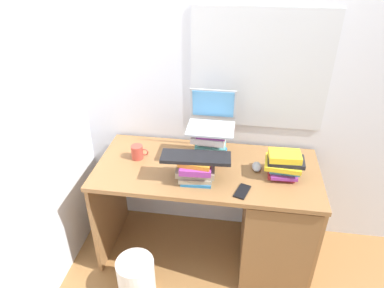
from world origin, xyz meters
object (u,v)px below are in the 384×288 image
(desk, at_px, (260,216))
(book_stack_keyboard_riser, at_px, (196,170))
(computer_mouse, at_px, (257,167))
(cell_phone, at_px, (242,191))
(book_stack_side, at_px, (284,164))
(wastebasket, at_px, (136,277))
(laptop, at_px, (212,118))
(book_stack_tall, at_px, (211,144))
(keyboard, at_px, (196,157))
(mug, at_px, (138,152))

(desk, distance_m, book_stack_keyboard_riser, 0.62)
(computer_mouse, xyz_separation_m, cell_phone, (-0.08, -0.25, -0.01))
(book_stack_side, distance_m, wastebasket, 1.21)
(desk, height_order, laptop, laptop)
(desk, xyz_separation_m, computer_mouse, (-0.05, 0.06, 0.37))
(book_stack_tall, height_order, wastebasket, book_stack_tall)
(book_stack_tall, bearing_deg, book_stack_keyboard_riser, -104.81)
(desk, bearing_deg, laptop, 154.42)
(wastebasket, bearing_deg, book_stack_keyboard_riser, 38.63)
(laptop, distance_m, cell_phone, 0.52)
(desk, xyz_separation_m, laptop, (-0.37, 0.18, 0.64))
(laptop, bearing_deg, keyboard, -101.96)
(desk, bearing_deg, book_stack_side, 2.00)
(desk, distance_m, laptop, 0.76)
(book_stack_side, bearing_deg, cell_phone, -140.49)
(desk, distance_m, book_stack_side, 0.46)
(mug, height_order, cell_phone, mug)
(book_stack_side, bearing_deg, keyboard, -167.29)
(desk, distance_m, wastebasket, 0.92)
(keyboard, distance_m, cell_phone, 0.34)
(laptop, distance_m, wastebasket, 1.16)
(book_stack_keyboard_riser, xyz_separation_m, cell_phone, (0.29, -0.08, -0.07))
(book_stack_tall, bearing_deg, laptop, 92.79)
(book_stack_keyboard_riser, relative_size, laptop, 0.80)
(desk, xyz_separation_m, wastebasket, (-0.78, -0.40, -0.28))
(book_stack_side, xyz_separation_m, computer_mouse, (-0.16, 0.05, -0.07))
(book_stack_tall, bearing_deg, cell_phone, -54.82)
(desk, distance_m, mug, 0.95)
(book_stack_keyboard_riser, bearing_deg, laptop, 78.22)
(desk, xyz_separation_m, cell_phone, (-0.14, -0.20, 0.36))
(book_stack_keyboard_riser, relative_size, cell_phone, 1.78)
(book_stack_keyboard_riser, relative_size, book_stack_side, 0.99)
(book_stack_side, bearing_deg, desk, -178.00)
(book_stack_tall, height_order, book_stack_side, book_stack_tall)
(book_stack_tall, xyz_separation_m, wastebasket, (-0.42, -0.52, -0.75))
(book_stack_tall, relative_size, book_stack_keyboard_riser, 0.95)
(desk, height_order, keyboard, keyboard)
(cell_phone, bearing_deg, computer_mouse, 89.64)
(laptop, relative_size, mug, 2.55)
(wastebasket, bearing_deg, computer_mouse, 32.14)
(laptop, bearing_deg, wastebasket, -125.71)
(desk, relative_size, computer_mouse, 14.04)
(book_stack_tall, bearing_deg, desk, -18.68)
(mug, bearing_deg, desk, -4.37)
(book_stack_side, bearing_deg, computer_mouse, 161.78)
(laptop, relative_size, computer_mouse, 2.91)
(book_stack_tall, relative_size, computer_mouse, 2.21)
(book_stack_keyboard_riser, bearing_deg, book_stack_tall, 75.19)
(desk, height_order, book_stack_keyboard_riser, book_stack_keyboard_riser)
(computer_mouse, bearing_deg, keyboard, -155.19)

